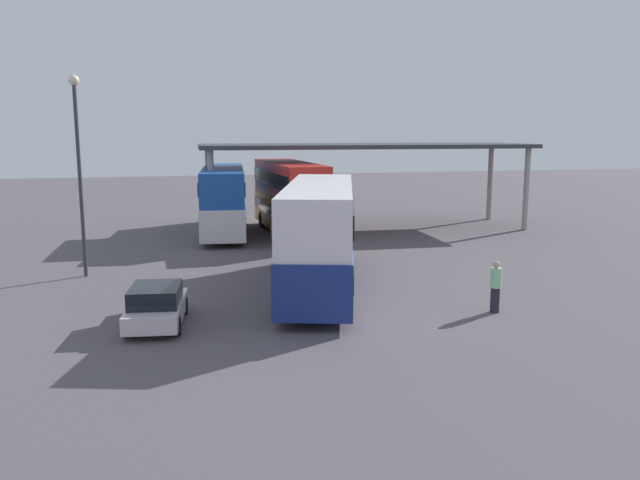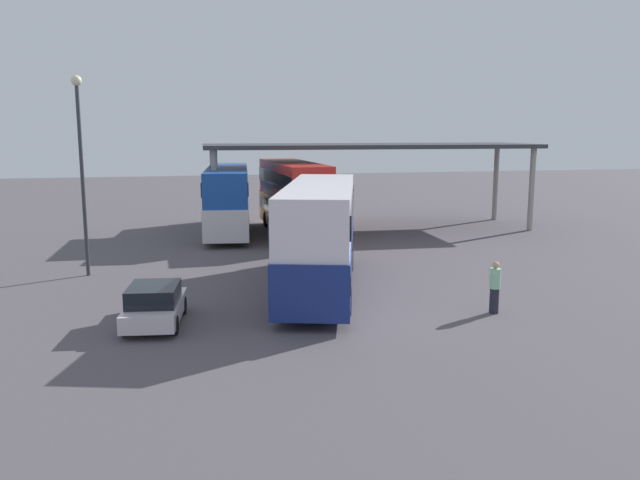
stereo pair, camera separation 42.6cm
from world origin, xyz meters
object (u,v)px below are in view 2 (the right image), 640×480
lamppost_tall (81,153)px  pedestrian_waiting (495,287)px  double_decker_near_canopy (228,197)px  double_decker_mid_row (293,195)px  parked_hatchback (155,305)px  double_decker_main (320,232)px

lamppost_tall → pedestrian_waiting: (14.52, -9.22, -4.38)m
double_decker_near_canopy → double_decker_mid_row: bearing=-102.6°
double_decker_near_canopy → parked_hatchback: bearing=174.1°
double_decker_main → lamppost_tall: size_ratio=1.37×
double_decker_main → double_decker_mid_row: bearing=10.2°
parked_hatchback → double_decker_mid_row: 18.76m
double_decker_near_canopy → lamppost_tall: size_ratio=1.34×
parked_hatchback → double_decker_main: bearing=-54.4°
parked_hatchback → pedestrian_waiting: bearing=-88.8°
double_decker_main → pedestrian_waiting: size_ratio=6.38×
double_decker_mid_row → lamppost_tall: bearing=127.9°
double_decker_main → lamppost_tall: (-9.36, 4.63, 3.00)m
double_decker_near_canopy → double_decker_mid_row: (3.83, -1.28, 0.18)m
pedestrian_waiting → parked_hatchback: bearing=-10.9°
pedestrian_waiting → double_decker_near_canopy: bearing=-73.7°
lamppost_tall → pedestrian_waiting: bearing=-32.4°
double_decker_mid_row → pedestrian_waiting: bearing=-170.3°
double_decker_main → double_decker_mid_row: (1.38, 13.63, 0.08)m
double_decker_mid_row → lamppost_tall: 14.32m
double_decker_main → pedestrian_waiting: double_decker_main is taller
parked_hatchback → double_decker_mid_row: double_decker_mid_row is taller
double_decker_main → pedestrian_waiting: 7.05m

